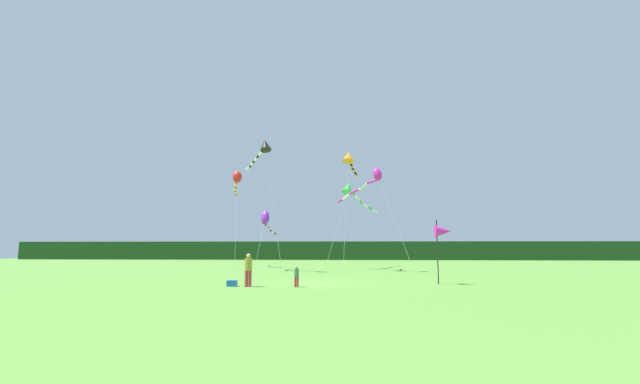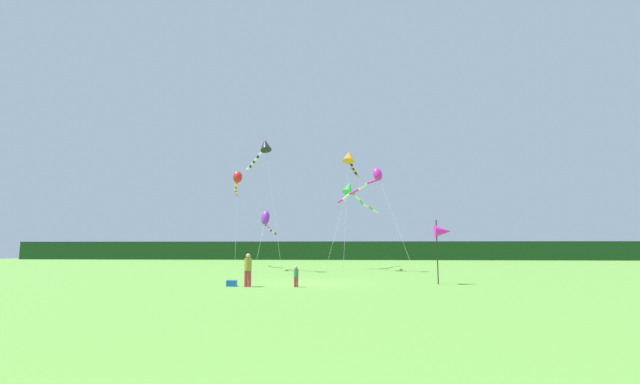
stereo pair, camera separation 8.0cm
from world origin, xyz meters
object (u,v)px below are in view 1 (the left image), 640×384
object	(u,v)px
person_child	(297,275)
cooler_box	(232,283)
kite_red	(237,179)
kite_green	(351,190)
kite_purple	(266,220)
person_adult	(248,268)
kite_magenta	(371,179)
kite_black	(264,147)
kite_orange	(349,158)
banner_flag_pole	(443,232)

from	to	relation	value
person_child	cooler_box	xyz separation A→B (m)	(-3.44, 0.19, -0.45)
kite_red	kite_green	distance (m)	12.01
kite_purple	person_adult	bearing A→B (deg)	-82.29
kite_magenta	kite_purple	distance (m)	9.97
cooler_box	kite_magenta	world-z (taller)	kite_magenta
kite_red	kite_purple	size ratio (longest dim) A/B	1.69
person_child	kite_green	xyz separation A→B (m)	(3.12, 20.03, 7.13)
person_child	kite_magenta	size ratio (longest dim) A/B	0.12
kite_black	kite_magenta	world-z (taller)	kite_black
kite_red	kite_purple	xyz separation A→B (m)	(4.25, -5.74, -4.65)
person_child	kite_magenta	distance (m)	16.89
cooler_box	kite_black	bearing A→B (deg)	94.76
person_adult	kite_magenta	distance (m)	17.65
kite_green	kite_orange	size ratio (longest dim) A/B	0.94
person_adult	person_child	size ratio (longest dim) A/B	1.58
kite_orange	kite_purple	distance (m)	9.26
person_adult	kite_orange	size ratio (longest dim) A/B	0.16
kite_black	kite_green	bearing A→B (deg)	41.82
kite_purple	person_child	bearing A→B (deg)	-72.96
kite_black	kite_purple	bearing A→B (deg)	90.84
kite_green	kite_black	distance (m)	10.67
banner_flag_pole	kite_green	bearing A→B (deg)	105.39
person_adult	kite_magenta	bearing A→B (deg)	63.10
person_adult	cooler_box	xyz separation A→B (m)	(-0.90, 0.21, -0.80)
banner_flag_pole	person_child	bearing A→B (deg)	-165.14
person_adult	kite_green	xyz separation A→B (m)	(5.66, 20.05, 6.78)
cooler_box	kite_orange	size ratio (longest dim) A/B	0.05
cooler_box	kite_orange	xyz separation A→B (m)	(6.33, 14.89, 9.85)
kite_green	kite_purple	distance (m)	9.81
kite_red	person_child	bearing A→B (deg)	-66.86
kite_red	kite_orange	bearing A→B (deg)	-25.24
person_adult	kite_magenta	size ratio (longest dim) A/B	0.19
cooler_box	kite_magenta	bearing A→B (deg)	59.96
cooler_box	kite_black	size ratio (longest dim) A/B	0.04
person_child	kite_orange	xyz separation A→B (m)	(2.88, 15.08, 9.40)
kite_red	kite_black	distance (m)	8.68
kite_red	kite_green	bearing A→B (deg)	-2.70
person_child	banner_flag_pole	size ratio (longest dim) A/B	0.30
person_adult	kite_magenta	world-z (taller)	kite_magenta
cooler_box	kite_purple	bearing A→B (deg)	94.32
person_adult	kite_black	size ratio (longest dim) A/B	0.15
kite_black	kite_purple	world-z (taller)	kite_black
cooler_box	kite_red	bearing A→B (deg)	104.71
person_adult	kite_red	world-z (taller)	kite_red
person_adult	kite_black	distance (m)	16.52
banner_flag_pole	kite_purple	world-z (taller)	kite_purple
banner_flag_pole	kite_red	distance (m)	25.75
cooler_box	kite_red	xyz separation A→B (m)	(-5.36, 20.40, 8.99)
person_adult	kite_red	bearing A→B (deg)	106.90
person_adult	kite_purple	distance (m)	15.42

